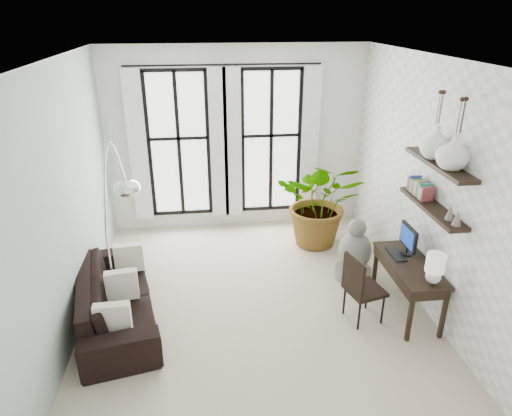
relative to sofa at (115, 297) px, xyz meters
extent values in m
plane|color=beige|center=(1.80, 0.18, -0.33)|extent=(5.00, 5.00, 0.00)
plane|color=white|center=(1.80, 0.18, 2.87)|extent=(5.00, 5.00, 0.00)
plane|color=#A2B4A8|center=(-0.45, 0.18, 1.27)|extent=(0.00, 5.00, 5.00)
plane|color=white|center=(4.05, 0.18, 1.27)|extent=(0.00, 5.00, 5.00)
plane|color=white|center=(1.80, 2.68, 1.27)|extent=(4.50, 0.00, 4.50)
cube|color=white|center=(0.80, 2.65, 1.22)|extent=(1.00, 0.02, 2.50)
cube|color=white|center=(0.12, 2.55, 1.22)|extent=(0.30, 0.04, 2.60)
cube|color=white|center=(1.48, 2.55, 1.22)|extent=(0.30, 0.04, 2.60)
cube|color=white|center=(2.40, 2.65, 1.22)|extent=(1.00, 0.02, 2.50)
cube|color=white|center=(1.72, 2.55, 1.22)|extent=(0.30, 0.04, 2.60)
cube|color=white|center=(3.08, 2.55, 1.22)|extent=(0.30, 0.04, 2.60)
cylinder|color=black|center=(1.60, 2.56, 2.55)|extent=(3.20, 0.03, 0.03)
cube|color=black|center=(3.91, -0.31, 1.17)|extent=(0.25, 1.30, 0.05)
cube|color=black|center=(3.91, -0.31, 1.72)|extent=(0.25, 1.30, 0.05)
cube|color=#AF512B|center=(3.91, 0.24, 1.29)|extent=(0.16, 0.04, 0.18)
cube|color=#354ABB|center=(3.91, 0.20, 1.29)|extent=(0.16, 0.04, 0.18)
cube|color=gold|center=(3.91, 0.15, 1.29)|extent=(0.16, 0.04, 0.18)
cube|color=green|center=(3.91, 0.11, 1.29)|extent=(0.16, 0.04, 0.18)
cube|color=#9654C5|center=(3.91, 0.06, 1.29)|extent=(0.16, 0.04, 0.18)
cube|color=yellow|center=(3.91, 0.02, 1.29)|extent=(0.16, 0.04, 0.18)
cube|color=#4C4C4C|center=(3.91, -0.03, 1.29)|extent=(0.16, 0.04, 0.18)
cube|color=#33B490|center=(3.91, -0.07, 1.29)|extent=(0.16, 0.04, 0.18)
cube|color=tan|center=(3.91, -0.12, 1.29)|extent=(0.16, 0.04, 0.18)
cube|color=brown|center=(3.91, -0.16, 1.29)|extent=(0.16, 0.04, 0.18)
cone|color=gray|center=(3.91, -0.71, 1.29)|extent=(0.10, 0.10, 0.18)
cone|color=gray|center=(3.91, -0.86, 1.29)|extent=(0.10, 0.10, 0.18)
imported|color=black|center=(0.00, 0.00, 0.00)|extent=(1.30, 2.38, 0.66)
cube|color=beige|center=(0.10, -0.70, 0.17)|extent=(0.40, 0.12, 0.40)
cube|color=beige|center=(0.10, 0.00, 0.17)|extent=(0.40, 0.12, 0.40)
cube|color=beige|center=(0.10, 0.70, 0.17)|extent=(0.40, 0.12, 0.40)
imported|color=#2D7228|center=(3.10, 1.71, 0.44)|extent=(1.71, 1.60, 1.54)
cube|color=black|center=(3.75, -0.31, 0.39)|extent=(0.52, 1.24, 0.04)
cube|color=black|center=(3.73, -0.31, 0.30)|extent=(0.48, 1.18, 0.11)
cube|color=black|center=(3.54, -0.88, 0.02)|extent=(0.05, 0.05, 0.69)
cube|color=black|center=(3.96, -0.88, 0.02)|extent=(0.05, 0.05, 0.69)
cube|color=black|center=(3.54, 0.26, 0.02)|extent=(0.05, 0.05, 0.69)
cube|color=black|center=(3.96, 0.26, 0.02)|extent=(0.05, 0.05, 0.69)
cube|color=black|center=(3.80, -0.07, 0.66)|extent=(0.04, 0.42, 0.30)
cube|color=navy|center=(3.77, -0.07, 0.66)|extent=(0.00, 0.36, 0.24)
cube|color=black|center=(3.65, -0.07, 0.42)|extent=(0.15, 0.40, 0.02)
sphere|color=silver|center=(3.80, -0.79, 0.50)|extent=(0.18, 0.18, 0.18)
cylinder|color=white|center=(3.80, -0.79, 0.69)|extent=(0.22, 0.22, 0.22)
cube|color=black|center=(3.15, -0.39, 0.11)|extent=(0.53, 0.53, 0.05)
cube|color=black|center=(2.96, -0.44, 0.35)|extent=(0.14, 0.43, 0.48)
cylinder|color=black|center=(2.97, -0.57, -0.13)|extent=(0.03, 0.03, 0.41)
cylinder|color=black|center=(3.32, -0.57, -0.13)|extent=(0.03, 0.03, 0.41)
cylinder|color=black|center=(2.97, -0.22, -0.13)|extent=(0.03, 0.03, 0.41)
cylinder|color=black|center=(3.32, -0.22, -0.13)|extent=(0.03, 0.03, 0.41)
cylinder|color=silver|center=(-0.10, 0.41, -0.28)|extent=(0.35, 0.35, 0.10)
cylinder|color=silver|center=(-0.10, 0.41, 0.20)|extent=(0.03, 0.03, 0.96)
ellipsoid|color=silver|center=(0.30, 0.05, 1.45)|extent=(0.31, 0.31, 0.20)
cylinder|color=gray|center=(3.34, 0.58, -0.25)|extent=(0.53, 0.53, 0.16)
ellipsoid|color=gray|center=(3.34, 0.58, 0.13)|extent=(0.48, 0.48, 0.59)
sphere|color=gray|center=(3.34, 0.58, 0.50)|extent=(0.27, 0.27, 0.27)
imported|color=white|center=(3.91, -0.56, 1.94)|extent=(0.37, 0.37, 0.38)
imported|color=white|center=(3.91, -0.16, 1.94)|extent=(0.37, 0.37, 0.38)
camera|label=1|loc=(1.18, -5.05, 3.37)|focal=32.00mm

